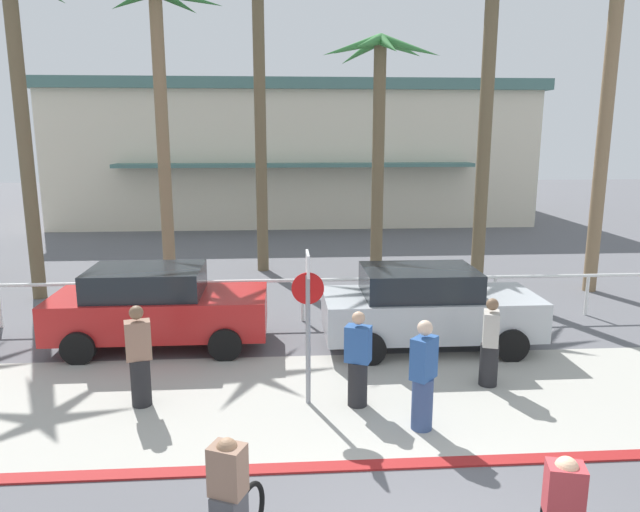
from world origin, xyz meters
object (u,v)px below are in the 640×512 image
object	(u,v)px
palm_tree_2	(18,68)
pedestrian_2	(139,360)
palm_tree_4	(259,42)
palm_tree_5	(380,91)
palm_tree_3	(159,68)
car_red_1	(157,306)
car_silver_2	(427,307)
pedestrian_3	(490,346)
palm_tree_7	(615,43)
pedestrian_1	(423,380)
cyclist_black_0	(227,512)
palm_tree_6	(492,41)
stop_sign_bike_lane	(308,307)
pedestrian_0	(358,363)

from	to	relation	value
palm_tree_2	pedestrian_2	xyz separation A→B (m)	(4.25, -6.84, -5.20)
palm_tree_4	palm_tree_5	size ratio (longest dim) A/B	1.30
palm_tree_3	car_red_1	size ratio (longest dim) A/B	1.90
car_silver_2	pedestrian_2	distance (m)	5.83
pedestrian_2	car_silver_2	bearing A→B (deg)	24.03
car_red_1	car_silver_2	world-z (taller)	same
pedestrian_2	pedestrian_3	world-z (taller)	pedestrian_2
palm_tree_4	palm_tree_3	bearing A→B (deg)	-151.86
palm_tree_7	pedestrian_1	xyz separation A→B (m)	(-6.71, -7.52, -5.90)
palm_tree_3	cyclist_black_0	world-z (taller)	palm_tree_3
palm_tree_4	palm_tree_6	size ratio (longest dim) A/B	1.04
cyclist_black_0	pedestrian_2	xyz separation A→B (m)	(-1.73, 3.86, 0.10)
stop_sign_bike_lane	pedestrian_0	world-z (taller)	stop_sign_bike_lane
palm_tree_4	pedestrian_1	distance (m)	12.68
palm_tree_5	palm_tree_6	world-z (taller)	palm_tree_6
pedestrian_0	pedestrian_2	world-z (taller)	pedestrian_2
stop_sign_bike_lane	pedestrian_2	bearing A→B (deg)	177.67
palm_tree_6	car_red_1	size ratio (longest dim) A/B	2.04
palm_tree_4	palm_tree_7	distance (m)	9.91
stop_sign_bike_lane	palm_tree_7	bearing A→B (deg)	38.00
pedestrian_2	palm_tree_5	bearing A→B (deg)	57.72
palm_tree_6	car_silver_2	size ratio (longest dim) A/B	2.04
palm_tree_4	pedestrian_1	size ratio (longest dim) A/B	5.41
palm_tree_4	pedestrian_1	xyz separation A→B (m)	(2.67, -10.69, -6.27)
palm_tree_3	car_red_1	xyz separation A→B (m)	(0.73, -5.35, -5.30)
pedestrian_0	pedestrian_1	xyz separation A→B (m)	(0.86, -0.84, 0.06)
palm_tree_4	palm_tree_6	world-z (taller)	palm_tree_4
stop_sign_bike_lane	pedestrian_1	bearing A→B (deg)	-30.34
palm_tree_3	palm_tree_6	size ratio (longest dim) A/B	0.93
car_red_1	pedestrian_1	world-z (taller)	pedestrian_1
stop_sign_bike_lane	palm_tree_4	bearing A→B (deg)	95.88
palm_tree_2	palm_tree_5	xyz separation A→B (m)	(9.48, 1.43, -0.42)
palm_tree_3	pedestrian_1	bearing A→B (deg)	-59.69
palm_tree_5	pedestrian_1	world-z (taller)	palm_tree_5
pedestrian_1	palm_tree_6	bearing A→B (deg)	65.71
cyclist_black_0	palm_tree_6	bearing A→B (deg)	59.68
palm_tree_5	cyclist_black_0	bearing A→B (deg)	-106.05
palm_tree_6	cyclist_black_0	distance (m)	13.64
pedestrian_2	palm_tree_7	bearing A→B (deg)	30.08
car_red_1	palm_tree_4	bearing A→B (deg)	73.61
palm_tree_4	palm_tree_5	xyz separation A→B (m)	(3.49, -1.33, -1.50)
palm_tree_3	car_red_1	bearing A→B (deg)	-82.27
palm_tree_3	pedestrian_3	xyz separation A→B (m)	(6.94, -7.76, -5.44)
stop_sign_bike_lane	car_silver_2	xyz separation A→B (m)	(2.60, 2.49, -0.81)
pedestrian_2	palm_tree_2	bearing A→B (deg)	121.88
palm_tree_3	cyclist_black_0	bearing A→B (deg)	-77.18
palm_tree_2	stop_sign_bike_lane	bearing A→B (deg)	-44.86
car_red_1	pedestrian_1	bearing A→B (deg)	-39.74
palm_tree_4	palm_tree_7	world-z (taller)	palm_tree_4
palm_tree_6	pedestrian_3	size ratio (longest dim) A/B	5.59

